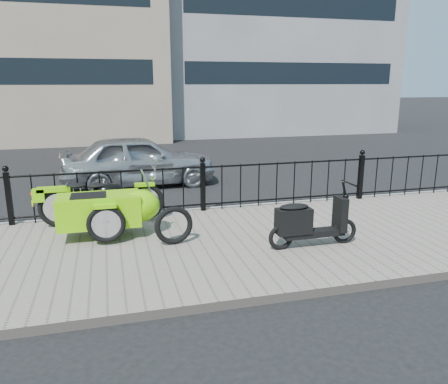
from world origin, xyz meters
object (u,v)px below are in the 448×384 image
object	(u,v)px
scooter	(308,223)
sedan_car	(139,160)
motorcycle_sidecar	(110,207)
spare_tire	(174,225)

from	to	relation	value
scooter	sedan_car	world-z (taller)	sedan_car
motorcycle_sidecar	sedan_car	bearing A→B (deg)	79.17
scooter	sedan_car	xyz separation A→B (m)	(-2.15, 5.38, 0.15)
sedan_car	scooter	bearing A→B (deg)	-162.20
motorcycle_sidecar	scooter	xyz separation A→B (m)	(2.91, -1.40, -0.09)
scooter	spare_tire	world-z (taller)	scooter
motorcycle_sidecar	spare_tire	distance (m)	1.22
motorcycle_sidecar	spare_tire	size ratio (longest dim) A/B	3.70
motorcycle_sidecar	sedan_car	world-z (taller)	sedan_car
scooter	spare_tire	xyz separation A→B (m)	(-1.97, 0.65, -0.08)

